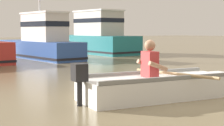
{
  "coord_description": "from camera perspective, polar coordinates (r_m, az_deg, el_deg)",
  "views": [
    {
      "loc": [
        -5.14,
        -5.37,
        1.39
      ],
      "look_at": [
        -0.25,
        2.03,
        0.55
      ],
      "focal_mm": 56.47,
      "sensor_mm": 36.0,
      "label": 1
    }
  ],
  "objects": [
    {
      "name": "rowboat_with_person",
      "position": [
        7.24,
        7.58,
        -3.68
      ],
      "size": [
        3.73,
        1.98,
        1.19
      ],
      "color": "white",
      "rests_on": "ground"
    },
    {
      "name": "moored_boat_teal",
      "position": [
        21.14,
        -2.89,
        4.14
      ],
      "size": [
        2.58,
        6.91,
        2.52
      ],
      "color": "#1E727A",
      "rests_on": "ground"
    },
    {
      "name": "moored_boat_blue",
      "position": [
        17.44,
        -11.45,
        3.41
      ],
      "size": [
        2.15,
        6.24,
        3.75
      ],
      "color": "#2D519E",
      "rests_on": "ground"
    },
    {
      "name": "ground_plane",
      "position": [
        7.56,
        10.18,
        -5.27
      ],
      "size": [
        120.0,
        120.0,
        0.0
      ],
      "primitive_type": "plane",
      "color": "#7A6B4C"
    }
  ]
}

